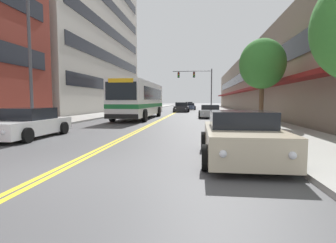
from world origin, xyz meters
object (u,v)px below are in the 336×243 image
(car_silver_parked_right_mid, at_px, (210,112))
(car_navy_moving_lead, at_px, (189,105))
(city_bus, at_px, (140,99))
(car_slate_blue_moving_second, at_px, (190,107))
(street_tree_right_mid, at_px, (262,64))
(car_dark_grey_parked_left_mid, at_px, (148,107))
(car_white_parked_left_far, at_px, (27,124))
(car_champagne_parked_right_foreground, at_px, (241,137))
(car_charcoal_moving_third, at_px, (182,108))
(traffic_signal_mast, at_px, (198,81))
(fire_hydrant, at_px, (239,117))
(street_lamp_left_near, at_px, (32,26))

(car_silver_parked_right_mid, height_order, car_navy_moving_lead, car_navy_moving_lead)
(city_bus, relative_size, car_slate_blue_moving_second, 2.61)
(car_slate_blue_moving_second, xyz_separation_m, street_tree_right_mid, (5.42, -30.33, 3.27))
(car_dark_grey_parked_left_mid, distance_m, car_white_parked_left_far, 28.08)
(car_white_parked_left_far, xyz_separation_m, car_champagne_parked_right_foreground, (8.69, -3.26, 0.02))
(car_charcoal_moving_third, distance_m, traffic_signal_mast, 8.21)
(car_charcoal_moving_third, relative_size, street_tree_right_mid, 0.80)
(car_charcoal_moving_third, bearing_deg, car_dark_grey_parked_left_mid, 166.47)
(fire_hydrant, bearing_deg, traffic_signal_mast, 96.38)
(car_charcoal_moving_third, distance_m, fire_hydrant, 20.10)
(street_tree_right_mid, bearing_deg, car_slate_blue_moving_second, 100.12)
(fire_hydrant, bearing_deg, car_champagne_parked_right_foreground, -98.07)
(street_tree_right_mid, xyz_separation_m, fire_hydrant, (-1.08, 1.46, -3.27))
(street_lamp_left_near, relative_size, fire_hydrant, 10.99)
(car_champagne_parked_right_foreground, distance_m, car_charcoal_moving_third, 30.34)
(car_white_parked_left_far, bearing_deg, fire_hydrant, 36.12)
(street_lamp_left_near, bearing_deg, car_charcoal_moving_third, 76.87)
(city_bus, relative_size, traffic_signal_mast, 1.67)
(car_silver_parked_right_mid, xyz_separation_m, traffic_signal_mast, (-1.24, 18.48, 4.32))
(car_dark_grey_parked_left_mid, bearing_deg, car_slate_blue_moving_second, 53.93)
(car_dark_grey_parked_left_mid, height_order, car_navy_moving_lead, car_dark_grey_parked_left_mid)
(car_white_parked_left_far, height_order, car_champagne_parked_right_foreground, car_champagne_parked_right_foreground)
(city_bus, distance_m, car_dark_grey_parked_left_mid, 15.47)
(car_navy_moving_lead, bearing_deg, city_bus, -94.44)
(car_slate_blue_moving_second, relative_size, street_lamp_left_near, 0.47)
(fire_hydrant, bearing_deg, car_white_parked_left_far, -143.88)
(city_bus, bearing_deg, car_navy_moving_lead, 85.56)
(car_silver_parked_right_mid, xyz_separation_m, fire_hydrant, (1.67, -7.54, -0.02))
(car_charcoal_moving_third, height_order, fire_hydrant, car_charcoal_moving_third)
(car_champagne_parked_right_foreground, distance_m, traffic_signal_mast, 37.01)
(city_bus, xyz_separation_m, car_charcoal_moving_third, (2.84, 14.03, -1.19))
(car_white_parked_left_far, height_order, car_slate_blue_moving_second, car_white_parked_left_far)
(car_dark_grey_parked_left_mid, bearing_deg, car_champagne_parked_right_foreground, -74.29)
(car_charcoal_moving_third, distance_m, street_tree_right_mid, 22.03)
(car_slate_blue_moving_second, height_order, fire_hydrant, car_slate_blue_moving_second)
(street_lamp_left_near, bearing_deg, fire_hydrant, 26.52)
(car_navy_moving_lead, bearing_deg, car_slate_blue_moving_second, -87.09)
(car_slate_blue_moving_second, bearing_deg, car_silver_parked_right_mid, -82.87)
(car_navy_moving_lead, distance_m, street_tree_right_mid, 45.76)
(car_silver_parked_right_mid, relative_size, car_navy_moving_lead, 1.04)
(car_silver_parked_right_mid, bearing_deg, car_dark_grey_parked_left_mid, 123.52)
(city_bus, height_order, traffic_signal_mast, traffic_signal_mast)
(city_bus, height_order, car_slate_blue_moving_second, city_bus)
(car_dark_grey_parked_left_mid, height_order, car_champagne_parked_right_foreground, car_dark_grey_parked_left_mid)
(street_lamp_left_near, xyz_separation_m, street_tree_right_mid, (12.12, 4.05, -1.56))
(traffic_signal_mast, relative_size, street_lamp_left_near, 0.74)
(traffic_signal_mast, height_order, fire_hydrant, traffic_signal_mast)
(city_bus, distance_m, car_champagne_parked_right_foreground, 17.41)
(car_dark_grey_parked_left_mid, xyz_separation_m, traffic_signal_mast, (7.43, 5.39, 4.25))
(car_champagne_parked_right_foreground, height_order, fire_hydrant, car_champagne_parked_right_foreground)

